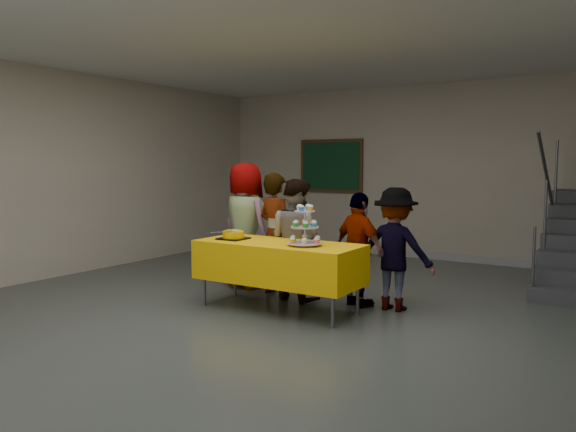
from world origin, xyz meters
name	(u,v)px	position (x,y,z in m)	size (l,w,h in m)	color
room_shell	(259,113)	(0.00, 0.02, 2.13)	(10.00, 10.04, 3.02)	#4C514C
bake_table	(278,261)	(-0.25, 0.74, 0.56)	(1.88, 0.78, 0.77)	#595960
cupcake_stand	(305,229)	(0.13, 0.68, 0.95)	(0.38, 0.38, 0.44)	silver
bear_cake	(233,234)	(-0.84, 0.68, 0.83)	(0.32, 0.36, 0.12)	black
schoolchild_a	(245,225)	(-1.30, 1.54, 0.83)	(0.81, 0.53, 1.66)	slate
schoolchild_b	(276,234)	(-0.71, 1.38, 0.77)	(0.56, 0.37, 1.53)	#5C5C65
schoolchild_c	(296,239)	(-0.36, 1.29, 0.73)	(0.71, 0.55, 1.47)	#5C5C65
schoolchild_d	(359,250)	(0.44, 1.38, 0.66)	(0.77, 0.32, 1.32)	#5D5C65
schoolchild_e	(395,249)	(0.84, 1.47, 0.69)	(0.89, 0.51, 1.38)	slate
noticeboard	(331,166)	(-1.84, 4.96, 1.60)	(1.30, 0.05, 1.00)	#472B16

